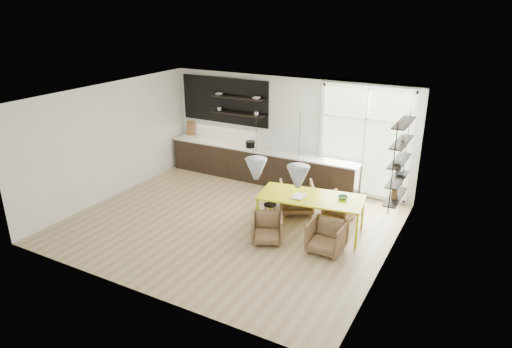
% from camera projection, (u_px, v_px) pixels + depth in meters
% --- Properties ---
extents(room, '(7.02, 6.01, 2.91)m').
position_uv_depth(room, '(275.00, 153.00, 10.54)').
color(room, tan).
rests_on(room, ground).
extents(kitchen_run, '(5.54, 0.69, 2.75)m').
position_uv_depth(kitchen_run, '(259.00, 160.00, 12.72)').
color(kitchen_run, black).
rests_on(kitchen_run, ground).
extents(right_shelving, '(0.26, 1.22, 1.90)m').
position_uv_depth(right_shelving, '(399.00, 163.00, 9.29)').
color(right_shelving, black).
rests_on(right_shelving, ground).
extents(dining_table, '(2.36, 1.33, 0.82)m').
position_uv_depth(dining_table, '(311.00, 199.00, 9.82)').
color(dining_table, '#D4D111').
rests_on(dining_table, ground).
extents(armchair_back_left, '(1.07, 1.08, 0.73)m').
position_uv_depth(armchair_back_left, '(296.00, 197.00, 10.88)').
color(armchair_back_left, brown).
rests_on(armchair_back_left, ground).
extents(armchair_back_right, '(0.76, 0.77, 0.60)m').
position_uv_depth(armchair_back_right, '(340.00, 207.00, 10.54)').
color(armchair_back_right, brown).
rests_on(armchair_back_right, ground).
extents(armchair_front_left, '(0.86, 0.87, 0.60)m').
position_uv_depth(armchair_front_left, '(267.00, 228.00, 9.53)').
color(armchair_front_left, brown).
rests_on(armchair_front_left, ground).
extents(armchair_front_right, '(0.69, 0.71, 0.65)m').
position_uv_depth(armchair_front_right, '(326.00, 237.00, 9.15)').
color(armchair_front_right, brown).
rests_on(armchair_front_right, ground).
extents(wire_stool, '(0.32, 0.32, 0.40)m').
position_uv_depth(wire_stool, '(270.00, 210.00, 10.47)').
color(wire_stool, black).
rests_on(wire_stool, ground).
extents(table_book, '(0.26, 0.35, 0.03)m').
position_uv_depth(table_book, '(293.00, 195.00, 9.83)').
color(table_book, white).
rests_on(table_book, dining_table).
extents(table_bowl, '(0.22, 0.22, 0.07)m').
position_uv_depth(table_bowl, '(343.00, 198.00, 9.67)').
color(table_bowl, '#4F845A').
rests_on(table_bowl, dining_table).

